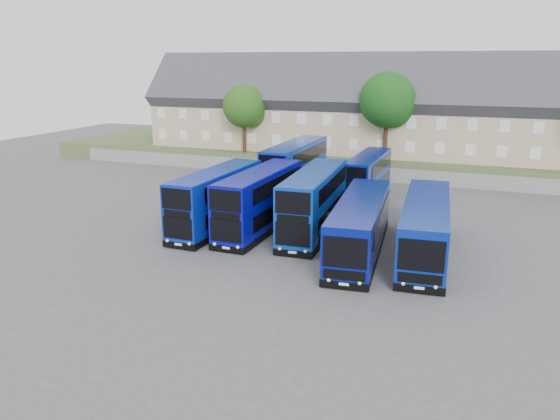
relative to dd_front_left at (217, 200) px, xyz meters
The scene contains 13 objects.
ground 7.62m from the dd_front_left, 26.74° to the right, with size 120.00×120.00×0.00m, color #4B4B50.
retaining_wall 21.76m from the dd_front_left, 72.48° to the left, with size 70.00×0.40×1.50m, color slate.
earth_bank 31.42m from the dd_front_left, 77.98° to the left, with size 80.00×20.00×2.00m, color #485932.
terrace_row 27.31m from the dd_front_left, 82.46° to the left, with size 48.00×10.40×11.20m.
dd_front_left is the anchor object (origin of this frame).
dd_front_mid 3.31m from the dd_front_left, 10.37° to the left, with size 2.79×11.21×4.43m.
dd_front_right 7.28m from the dd_front_left, 11.27° to the left, with size 3.29×11.52×4.52m.
dd_rear_left 12.87m from the dd_front_left, 82.00° to the left, with size 2.79×11.91×4.73m.
dd_rear_right 15.23m from the dd_front_left, 54.99° to the left, with size 2.49×10.24×4.05m.
coach_east_a 11.35m from the dd_front_left, ahead, with size 3.94×13.25×3.57m.
coach_east_b 15.28m from the dd_front_left, ahead, with size 3.73×13.36×3.61m.
tree_west 23.52m from the dd_front_left, 108.55° to the left, with size 4.80×4.80×7.65m.
tree_mid 24.66m from the dd_front_left, 68.73° to the left, with size 5.76×5.76×9.18m.
Camera 1 is at (11.76, -31.93, 12.20)m, focal length 35.00 mm.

